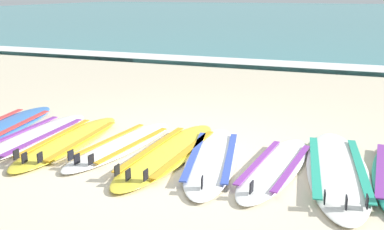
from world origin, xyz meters
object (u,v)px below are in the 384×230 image
object	(u,v)px
surfboard_7	(337,169)
surfboard_6	(275,167)
surfboard_1	(32,137)
surfboard_2	(69,141)
surfboard_4	(169,153)
surfboard_5	(212,158)
surfboard_3	(121,145)

from	to	relation	value
surfboard_7	surfboard_6	bearing A→B (deg)	-164.71
surfboard_1	surfboard_2	distance (m)	0.55
surfboard_4	surfboard_5	bearing A→B (deg)	1.03
surfboard_7	surfboard_3	bearing A→B (deg)	-177.45
surfboard_1	surfboard_5	bearing A→B (deg)	2.01
surfboard_5	surfboard_7	bearing A→B (deg)	6.80
surfboard_2	surfboard_6	size ratio (longest dim) A/B	1.08
surfboard_1	surfboard_4	size ratio (longest dim) A/B	0.95
surfboard_7	surfboard_5	bearing A→B (deg)	-173.20
surfboard_1	surfboard_4	xyz separation A→B (m)	(1.90, 0.08, -0.00)
surfboard_5	surfboard_7	size ratio (longest dim) A/B	0.89
surfboard_6	surfboard_5	bearing A→B (deg)	179.13
surfboard_3	surfboard_6	size ratio (longest dim) A/B	1.01
surfboard_2	surfboard_4	xyz separation A→B (m)	(1.35, 0.04, -0.00)
surfboard_1	surfboard_2	xyz separation A→B (m)	(0.55, 0.04, 0.00)
surfboard_1	surfboard_6	size ratio (longest dim) A/B	1.10
surfboard_3	surfboard_7	size ratio (longest dim) A/B	0.81
surfboard_6	surfboard_4	bearing A→B (deg)	179.93
surfboard_5	surfboard_4	bearing A→B (deg)	-178.97
surfboard_7	surfboard_2	bearing A→B (deg)	-176.33
surfboard_3	surfboard_4	bearing A→B (deg)	-5.00
surfboard_6	surfboard_7	distance (m)	0.65
surfboard_4	surfboard_7	world-z (taller)	same
surfboard_5	surfboard_1	bearing A→B (deg)	-177.99
surfboard_2	surfboard_6	bearing A→B (deg)	0.77
surfboard_4	surfboard_3	bearing A→B (deg)	175.00
surfboard_2	surfboard_6	distance (m)	2.60
surfboard_2	surfboard_3	size ratio (longest dim) A/B	1.07
surfboard_5	surfboard_6	distance (m)	0.72
surfboard_1	surfboard_3	xyz separation A→B (m)	(1.24, 0.13, 0.00)
surfboard_6	surfboard_7	bearing A→B (deg)	15.29
surfboard_1	surfboard_6	xyz separation A→B (m)	(3.15, 0.07, -0.00)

